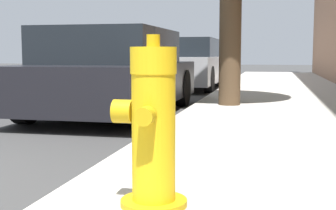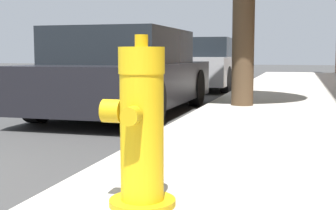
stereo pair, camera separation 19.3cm
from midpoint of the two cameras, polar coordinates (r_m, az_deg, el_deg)
fire_hydrant at (r=2.53m, az=-4.08°, el=-2.94°), size 0.41×0.41×0.93m
parked_car_near at (r=7.42m, az=-7.36°, el=3.88°), size 1.87×4.25×1.33m
parked_car_mid at (r=12.95m, az=2.01°, el=5.00°), size 1.76×4.50×1.36m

